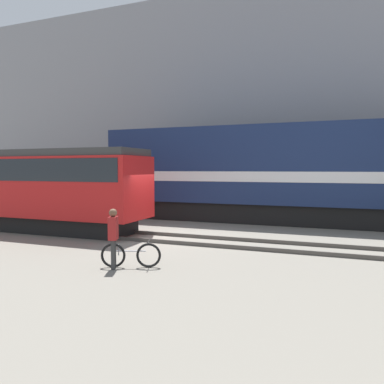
{
  "coord_description": "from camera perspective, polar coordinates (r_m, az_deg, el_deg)",
  "views": [
    {
      "loc": [
        6.39,
        -13.5,
        2.74
      ],
      "look_at": [
        1.03,
        0.47,
        1.8
      ],
      "focal_mm": 35.0,
      "sensor_mm": 36.0,
      "label": 1
    }
  ],
  "objects": [
    {
      "name": "track_far",
      "position": [
        20.42,
        2.57,
        -3.93
      ],
      "size": [
        60.0,
        1.51,
        0.14
      ],
      "color": "#47423D",
      "rests_on": "ground"
    },
    {
      "name": "track_near",
      "position": [
        14.71,
        -5.19,
        -6.88
      ],
      "size": [
        60.0,
        1.5,
        0.14
      ],
      "color": "#47423D",
      "rests_on": "ground"
    },
    {
      "name": "ground_plane",
      "position": [
        15.19,
        -4.3,
        -6.81
      ],
      "size": [
        120.0,
        120.0,
        0.0
      ],
      "primitive_type": "plane",
      "color": "slate"
    },
    {
      "name": "building_backdrop",
      "position": [
        28.42,
        7.9,
        12.82
      ],
      "size": [
        46.83,
        6.0,
        14.63
      ],
      "color": "gray",
      "rests_on": "ground"
    },
    {
      "name": "bicycle",
      "position": [
        10.61,
        -9.29,
        -9.48
      ],
      "size": [
        1.58,
        0.72,
        0.75
      ],
      "color": "black",
      "rests_on": "ground"
    },
    {
      "name": "person",
      "position": [
        10.43,
        -11.91,
        -6.08
      ],
      "size": [
        0.33,
        0.41,
        1.65
      ],
      "color": "#333333",
      "rests_on": "ground"
    },
    {
      "name": "freight_locomotive",
      "position": [
        19.42,
        12.58,
        2.95
      ],
      "size": [
        17.54,
        3.04,
        5.46
      ],
      "color": "black",
      "rests_on": "ground"
    },
    {
      "name": "streetcar",
      "position": [
        18.05,
        -22.99,
        1.03
      ],
      "size": [
        10.71,
        2.54,
        3.54
      ],
      "color": "black",
      "rests_on": "ground"
    }
  ]
}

